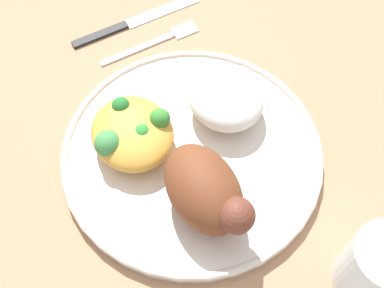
{
  "coord_description": "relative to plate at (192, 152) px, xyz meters",
  "views": [
    {
      "loc": [
        0.24,
        -0.13,
        0.49
      ],
      "look_at": [
        0.0,
        0.0,
        0.03
      ],
      "focal_mm": 44.99,
      "sensor_mm": 36.0,
      "label": 1
    }
  ],
  "objects": [
    {
      "name": "ground_plane",
      "position": [
        0.0,
        0.0,
        -0.01
      ],
      "size": [
        2.0,
        2.0,
        0.0
      ],
      "primitive_type": "plane",
      "color": "#A67654"
    },
    {
      "name": "fork",
      "position": [
        -0.18,
        0.04,
        -0.01
      ],
      "size": [
        0.02,
        0.14,
        0.01
      ],
      "color": "silver",
      "rests_on": "ground_plane"
    },
    {
      "name": "water_glass",
      "position": [
        0.21,
        0.08,
        0.03
      ],
      "size": [
        0.07,
        0.07,
        0.08
      ],
      "primitive_type": "cylinder",
      "color": "silver",
      "rests_on": "ground_plane"
    },
    {
      "name": "rice_pile",
      "position": [
        -0.03,
        0.06,
        0.03
      ],
      "size": [
        0.09,
        0.09,
        0.04
      ],
      "primitive_type": "ellipsoid",
      "color": "white",
      "rests_on": "plate"
    },
    {
      "name": "plate",
      "position": [
        0.0,
        0.0,
        0.0
      ],
      "size": [
        0.3,
        0.3,
        0.02
      ],
      "color": "beige",
      "rests_on": "ground_plane"
    },
    {
      "name": "mac_cheese_with_broccoli",
      "position": [
        -0.04,
        -0.05,
        0.03
      ],
      "size": [
        0.1,
        0.09,
        0.04
      ],
      "color": "gold",
      "rests_on": "plate"
    },
    {
      "name": "roasted_chicken",
      "position": [
        0.07,
        -0.02,
        0.04
      ],
      "size": [
        0.12,
        0.07,
        0.07
      ],
      "color": "brown",
      "rests_on": "plate"
    },
    {
      "name": "knife",
      "position": [
        -0.23,
        0.02,
        -0.01
      ],
      "size": [
        0.02,
        0.19,
        0.01
      ],
      "color": "black",
      "rests_on": "ground_plane"
    }
  ]
}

